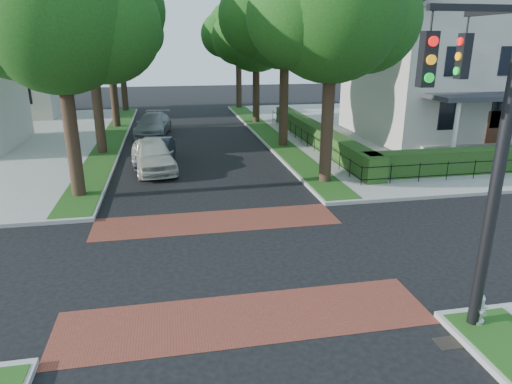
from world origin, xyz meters
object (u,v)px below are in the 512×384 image
parked_car_middle (156,152)px  parked_car_rear (153,124)px  parked_car_front (153,155)px  traffic_signal (490,127)px  fire_hydrant (479,309)px

parked_car_middle → parked_car_rear: bearing=101.8°
parked_car_front → parked_car_rear: (-0.21, 9.93, -0.07)m
parked_car_middle → parked_car_rear: (-0.36, 8.70, 0.05)m
traffic_signal → parked_car_front: traffic_signal is taller
parked_car_rear → fire_hydrant: 26.58m
traffic_signal → parked_car_middle: size_ratio=1.88×
traffic_signal → parked_car_middle: bearing=113.5°
parked_car_front → parked_car_rear: size_ratio=0.94×
parked_car_rear → fire_hydrant: bearing=-64.8°
parked_car_front → fire_hydrant: size_ratio=6.28×
traffic_signal → fire_hydrant: 4.20m
traffic_signal → parked_car_rear: bearing=106.7°
traffic_signal → parked_car_front: bearing=115.7°
parked_car_front → parked_car_rear: parked_car_front is taller
fire_hydrant → parked_car_rear: bearing=88.8°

